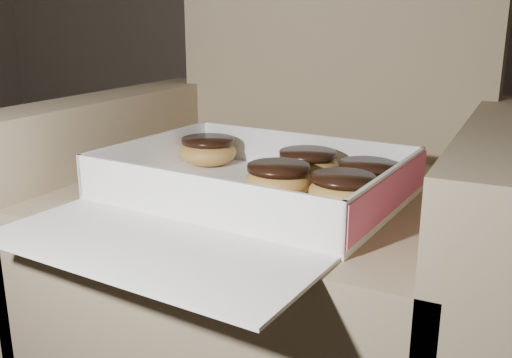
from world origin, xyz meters
The scene contains 10 objects.
armchair centered at (0.16, 0.90, 0.27)m, with size 0.83×0.70×0.87m.
bakery_box centered at (0.16, 0.72, 0.40)m, with size 0.48×0.55×0.07m.
donut_a centered at (0.31, 0.74, 0.42)m, with size 0.10×0.10×0.05m.
donut_b centered at (0.22, 0.86, 0.42)m, with size 0.10×0.10×0.05m.
donut_c centered at (0.01, 0.87, 0.42)m, with size 0.11×0.11×0.05m.
donut_d centered at (0.21, 0.75, 0.42)m, with size 0.10×0.10×0.05m.
donut_e centered at (0.32, 0.84, 0.42)m, with size 0.10×0.10×0.05m.
crumb_a centered at (0.08, 0.66, 0.40)m, with size 0.01×0.01×0.00m, color black.
crumb_b centered at (0.14, 0.68, 0.40)m, with size 0.01×0.01×0.00m, color black.
crumb_c centered at (0.23, 0.72, 0.40)m, with size 0.01×0.01×0.00m, color black.
Camera 1 is at (0.55, -0.02, 0.66)m, focal length 40.00 mm.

